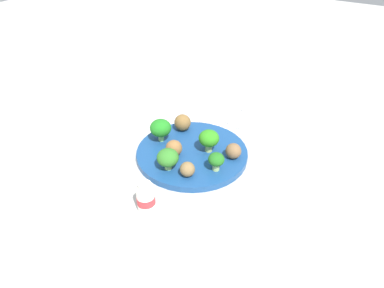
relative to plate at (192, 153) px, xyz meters
name	(u,v)px	position (x,y,z in m)	size (l,w,h in m)	color
ground_plane	(192,156)	(0.00, 0.00, -0.01)	(4.00, 4.00, 0.00)	#B2B2AD
plate	(192,153)	(0.00, 0.00, 0.00)	(0.28, 0.28, 0.02)	navy
broccoli_floret_front_right	(168,158)	(-0.09, 0.01, 0.04)	(0.05, 0.05, 0.05)	#95CC68
broccoli_floret_mid_right	(216,160)	(-0.03, -0.09, 0.04)	(0.04, 0.04, 0.05)	#9FC375
broccoli_floret_mid_left	(161,128)	(-0.01, 0.09, 0.05)	(0.06, 0.06, 0.06)	#92CB6A
broccoli_floret_center	(209,139)	(0.02, -0.04, 0.04)	(0.05, 0.05, 0.06)	#A2BC67
meatball_mid_right	(187,169)	(-0.09, -0.04, 0.03)	(0.03, 0.03, 0.03)	brown
meatball_center	(183,123)	(0.07, 0.08, 0.03)	(0.05, 0.05, 0.05)	brown
meatball_back_right	(233,151)	(0.03, -0.10, 0.03)	(0.04, 0.04, 0.04)	brown
meatball_front_left	(174,148)	(-0.04, 0.03, 0.03)	(0.04, 0.04, 0.04)	brown
napkin	(241,116)	(0.24, -0.02, -0.01)	(0.17, 0.12, 0.01)	white
fork	(236,112)	(0.25, 0.00, 0.00)	(0.12, 0.03, 0.01)	silver
knife	(247,115)	(0.25, -0.03, 0.00)	(0.15, 0.03, 0.01)	silver
yogurt_bottle	(146,198)	(-0.21, -0.02, 0.02)	(0.04, 0.04, 0.07)	white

